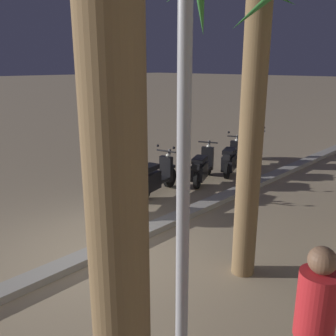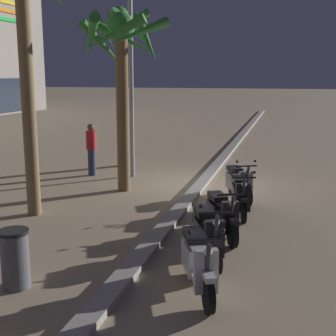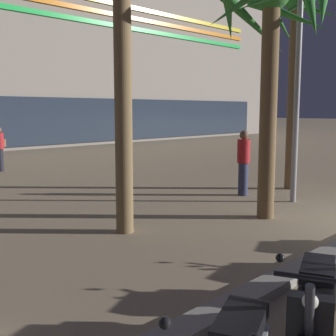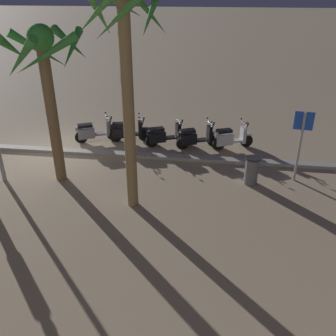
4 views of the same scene
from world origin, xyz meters
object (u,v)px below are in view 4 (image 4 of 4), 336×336
palm_tree_far_corner (45,67)px  palm_tree_by_mall_entrance (124,39)px  scooter_black_tail_end (127,131)px  scooter_black_mid_rear (195,138)px  scooter_grey_last_in_row (93,132)px  scooter_silver_far_back (230,138)px  crossing_sign (301,139)px  litter_bin (252,170)px  scooter_black_lead_nearest (164,136)px

palm_tree_far_corner → palm_tree_by_mall_entrance: 3.21m
scooter_black_tail_end → scooter_black_mid_rear: bearing=173.7°
scooter_black_tail_end → scooter_grey_last_in_row: same height
scooter_silver_far_back → scooter_black_mid_rear: 1.41m
crossing_sign → scooter_grey_last_in_row: bearing=-16.7°
crossing_sign → litter_bin: crossing_sign is taller
scooter_silver_far_back → litter_bin: 2.87m
scooter_silver_far_back → crossing_sign: crossing_sign is taller
scooter_silver_far_back → scooter_black_lead_nearest: (2.67, 0.03, -0.02)m
crossing_sign → palm_tree_by_mall_entrance: size_ratio=0.38×
litter_bin → scooter_black_lead_nearest: bearing=-39.8°
scooter_black_tail_end → litter_bin: 5.77m
scooter_black_tail_end → palm_tree_far_corner: (1.45, 3.53, 3.31)m
scooter_black_mid_rear → scooter_black_tail_end: 2.89m
scooter_black_lead_nearest → palm_tree_far_corner: (3.06, 3.30, 3.32)m
scooter_black_mid_rear → scooter_grey_last_in_row: same height
crossing_sign → palm_tree_far_corner: size_ratio=0.48×
scooter_grey_last_in_row → palm_tree_far_corner: palm_tree_far_corner is taller
palm_tree_by_mall_entrance → palm_tree_far_corner: bearing=-24.7°
scooter_black_tail_end → palm_tree_far_corner: palm_tree_far_corner is taller
crossing_sign → palm_tree_far_corner: 8.25m
scooter_black_tail_end → scooter_grey_last_in_row: bearing=8.7°
scooter_black_lead_nearest → scooter_grey_last_in_row: 2.99m
scooter_grey_last_in_row → palm_tree_far_corner: 4.69m
scooter_black_lead_nearest → litter_bin: (-3.33, 2.77, 0.05)m
scooter_black_mid_rear → palm_tree_far_corner: 6.32m
palm_tree_far_corner → litter_bin: (-6.38, -0.53, -3.28)m
scooter_silver_far_back → scooter_grey_last_in_row: (5.66, 0.01, -0.01)m
scooter_black_lead_nearest → palm_tree_by_mall_entrance: size_ratio=0.27×
crossing_sign → palm_tree_by_mall_entrance: bearing=23.8°
litter_bin → palm_tree_far_corner: bearing=4.7°
palm_tree_far_corner → scooter_grey_last_in_row: bearing=-91.1°
litter_bin → scooter_grey_last_in_row: bearing=-23.9°
scooter_black_tail_end → palm_tree_by_mall_entrance: palm_tree_by_mall_entrance is taller
scooter_black_mid_rear → litter_bin: 3.39m
scooter_black_lead_nearest → crossing_sign: 5.45m
palm_tree_far_corner → litter_bin: 7.19m
palm_tree_by_mall_entrance → scooter_silver_far_back: bearing=-122.8°
scooter_black_tail_end → scooter_silver_far_back: bearing=177.2°
scooter_black_lead_nearest → scooter_black_tail_end: size_ratio=0.99×
crossing_sign → palm_tree_far_corner: palm_tree_far_corner is taller
palm_tree_far_corner → scooter_silver_far_back: bearing=-149.9°
scooter_black_mid_rear → crossing_sign: 4.33m
crossing_sign → scooter_black_lead_nearest: bearing=-25.7°
palm_tree_by_mall_entrance → scooter_black_tail_end: bearing=-74.7°
scooter_black_lead_nearest → palm_tree_by_mall_entrance: (0.29, 4.57, 4.33)m
scooter_grey_last_in_row → palm_tree_by_mall_entrance: (-2.70, 4.59, 4.33)m
scooter_black_tail_end → scooter_grey_last_in_row: size_ratio=1.00×
scooter_grey_last_in_row → scooter_black_mid_rear: bearing=178.6°
scooter_silver_far_back → crossing_sign: (-2.15, 2.34, 1.05)m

